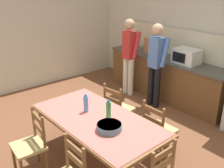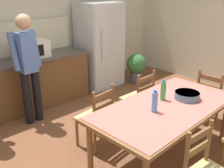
{
  "view_description": "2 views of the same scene",
  "coord_description": "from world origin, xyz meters",
  "px_view_note": "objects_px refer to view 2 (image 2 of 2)",
  "views": [
    {
      "loc": [
        2.76,
        -2.21,
        2.54
      ],
      "look_at": [
        -0.06,
        0.11,
        1.06
      ],
      "focal_mm": 42.0,
      "sensor_mm": 36.0,
      "label": 1
    },
    {
      "loc": [
        -2.28,
        -2.02,
        2.14
      ],
      "look_at": [
        -0.17,
        0.24,
        0.95
      ],
      "focal_mm": 42.0,
      "sensor_mm": 36.0,
      "label": 2
    }
  ],
  "objects_px": {
    "microwave": "(33,49)",
    "chair_side_far_left": "(96,118)",
    "chair_head_end": "(211,98)",
    "bottle_near_centre": "(155,102)",
    "serving_bowl": "(187,95)",
    "potted_plant": "(136,66)",
    "dining_table": "(166,110)",
    "chair_side_far_right": "(139,99)",
    "refrigerator": "(100,46)",
    "bottle_off_centre": "(163,91)",
    "person_at_counter": "(28,64)"
  },
  "relations": [
    {
      "from": "chair_side_far_right",
      "to": "potted_plant",
      "type": "height_order",
      "value": "chair_side_far_right"
    },
    {
      "from": "chair_head_end",
      "to": "bottle_near_centre",
      "type": "bearing_deg",
      "value": 90.53
    },
    {
      "from": "microwave",
      "to": "potted_plant",
      "type": "relative_size",
      "value": 0.75
    },
    {
      "from": "refrigerator",
      "to": "chair_side_far_right",
      "type": "height_order",
      "value": "refrigerator"
    },
    {
      "from": "microwave",
      "to": "bottle_near_centre",
      "type": "bearing_deg",
      "value": -86.49
    },
    {
      "from": "refrigerator",
      "to": "serving_bowl",
      "type": "xyz_separation_m",
      "value": [
        -0.76,
        -2.61,
        -0.1
      ]
    },
    {
      "from": "refrigerator",
      "to": "bottle_off_centre",
      "type": "bearing_deg",
      "value": -112.81
    },
    {
      "from": "bottle_near_centre",
      "to": "chair_side_far_right",
      "type": "relative_size",
      "value": 0.3
    },
    {
      "from": "chair_side_far_right",
      "to": "chair_head_end",
      "type": "xyz_separation_m",
      "value": [
        0.86,
        -0.77,
        0.0
      ]
    },
    {
      "from": "bottle_near_centre",
      "to": "serving_bowl",
      "type": "distance_m",
      "value": 0.61
    },
    {
      "from": "bottle_off_centre",
      "to": "microwave",
      "type": "bearing_deg",
      "value": 101.64
    },
    {
      "from": "potted_plant",
      "to": "bottle_near_centre",
      "type": "bearing_deg",
      "value": -134.31
    },
    {
      "from": "microwave",
      "to": "chair_side_far_left",
      "type": "relative_size",
      "value": 0.55
    },
    {
      "from": "microwave",
      "to": "chair_side_far_right",
      "type": "xyz_separation_m",
      "value": [
        0.83,
        -1.76,
        -0.63
      ]
    },
    {
      "from": "bottle_off_centre",
      "to": "serving_bowl",
      "type": "height_order",
      "value": "bottle_off_centre"
    },
    {
      "from": "bottle_near_centre",
      "to": "potted_plant",
      "type": "distance_m",
      "value": 3.01
    },
    {
      "from": "microwave",
      "to": "chair_side_far_left",
      "type": "height_order",
      "value": "microwave"
    },
    {
      "from": "bottle_near_centre",
      "to": "chair_side_far_left",
      "type": "height_order",
      "value": "bottle_near_centre"
    },
    {
      "from": "dining_table",
      "to": "chair_side_far_left",
      "type": "height_order",
      "value": "chair_side_far_left"
    },
    {
      "from": "refrigerator",
      "to": "bottle_off_centre",
      "type": "relative_size",
      "value": 6.65
    },
    {
      "from": "microwave",
      "to": "chair_head_end",
      "type": "distance_m",
      "value": 3.11
    },
    {
      "from": "chair_head_end",
      "to": "chair_side_far_right",
      "type": "bearing_deg",
      "value": 47.07
    },
    {
      "from": "dining_table",
      "to": "chair_side_far_right",
      "type": "xyz_separation_m",
      "value": [
        0.42,
        0.81,
        -0.24
      ]
    },
    {
      "from": "bottle_near_centre",
      "to": "bottle_off_centre",
      "type": "height_order",
      "value": "same"
    },
    {
      "from": "chair_side_far_right",
      "to": "person_at_counter",
      "type": "bearing_deg",
      "value": -47.09
    },
    {
      "from": "dining_table",
      "to": "bottle_near_centre",
      "type": "relative_size",
      "value": 7.48
    },
    {
      "from": "potted_plant",
      "to": "chair_head_end",
      "type": "bearing_deg",
      "value": -104.55
    },
    {
      "from": "microwave",
      "to": "dining_table",
      "type": "xyz_separation_m",
      "value": [
        0.41,
        -2.57,
        -0.4
      ]
    },
    {
      "from": "refrigerator",
      "to": "bottle_near_centre",
      "type": "distance_m",
      "value": 2.89
    },
    {
      "from": "dining_table",
      "to": "chair_head_end",
      "type": "height_order",
      "value": "chair_head_end"
    },
    {
      "from": "person_at_counter",
      "to": "potted_plant",
      "type": "height_order",
      "value": "person_at_counter"
    },
    {
      "from": "microwave",
      "to": "serving_bowl",
      "type": "xyz_separation_m",
      "value": [
        0.76,
        -2.63,
        -0.27
      ]
    },
    {
      "from": "dining_table",
      "to": "chair_side_far_left",
      "type": "relative_size",
      "value": 2.22
    },
    {
      "from": "serving_bowl",
      "to": "chair_head_end",
      "type": "distance_m",
      "value": 1.01
    },
    {
      "from": "serving_bowl",
      "to": "chair_side_far_right",
      "type": "relative_size",
      "value": 0.35
    },
    {
      "from": "person_at_counter",
      "to": "potted_plant",
      "type": "xyz_separation_m",
      "value": [
        2.59,
        0.07,
        -0.59
      ]
    },
    {
      "from": "refrigerator",
      "to": "microwave",
      "type": "distance_m",
      "value": 1.53
    },
    {
      "from": "chair_head_end",
      "to": "potted_plant",
      "type": "xyz_separation_m",
      "value": [
        0.54,
        2.08,
        -0.06
      ]
    },
    {
      "from": "refrigerator",
      "to": "potted_plant",
      "type": "bearing_deg",
      "value": -31.0
    },
    {
      "from": "bottle_near_centre",
      "to": "dining_table",
      "type": "bearing_deg",
      "value": 1.66
    },
    {
      "from": "refrigerator",
      "to": "microwave",
      "type": "height_order",
      "value": "refrigerator"
    },
    {
      "from": "dining_table",
      "to": "person_at_counter",
      "type": "bearing_deg",
      "value": 110.5
    },
    {
      "from": "bottle_near_centre",
      "to": "serving_bowl",
      "type": "xyz_separation_m",
      "value": [
        0.6,
        -0.06,
        -0.07
      ]
    },
    {
      "from": "serving_bowl",
      "to": "person_at_counter",
      "type": "xyz_separation_m",
      "value": [
        -1.12,
        2.11,
        0.18
      ]
    },
    {
      "from": "dining_table",
      "to": "microwave",
      "type": "bearing_deg",
      "value": 99.0
    },
    {
      "from": "person_at_counter",
      "to": "dining_table",
      "type": "bearing_deg",
      "value": -159.5
    },
    {
      "from": "serving_bowl",
      "to": "chair_head_end",
      "type": "xyz_separation_m",
      "value": [
        0.94,
        0.1,
        -0.36
      ]
    },
    {
      "from": "dining_table",
      "to": "potted_plant",
      "type": "relative_size",
      "value": 3.03
    },
    {
      "from": "refrigerator",
      "to": "potted_plant",
      "type": "xyz_separation_m",
      "value": [
        0.71,
        -0.43,
        -0.51
      ]
    },
    {
      "from": "bottle_near_centre",
      "to": "potted_plant",
      "type": "xyz_separation_m",
      "value": [
        2.08,
        2.13,
        -0.49
      ]
    }
  ]
}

